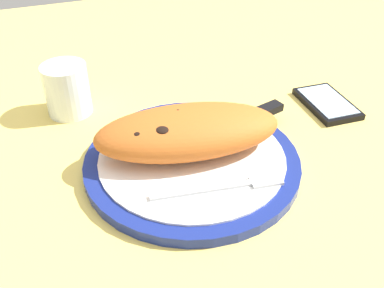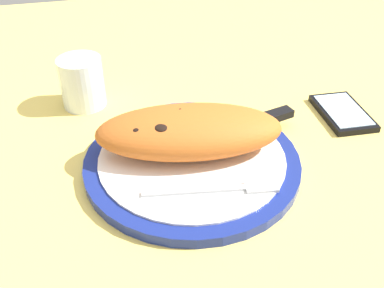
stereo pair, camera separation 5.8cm
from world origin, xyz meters
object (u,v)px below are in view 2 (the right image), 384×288
object	(u,v)px
calzone	(189,131)
water_glass	(82,85)
smartphone	(343,113)
fork	(223,189)
knife	(247,125)
plate	(192,161)

from	to	relation	value
calzone	water_glass	world-z (taller)	water_glass
water_glass	smartphone	bearing A→B (deg)	-18.33
fork	water_glass	distance (cm)	31.90
calzone	smartphone	size ratio (longest dim) A/B	2.30
fork	smartphone	xyz separation A→B (cm)	(24.40, 14.48, -1.43)
calzone	knife	world-z (taller)	calzone
knife	water_glass	bearing A→B (deg)	145.97
water_glass	fork	bearing A→B (deg)	-60.57
plate	calzone	bearing A→B (deg)	90.52
calzone	fork	world-z (taller)	calzone
calzone	knife	bearing A→B (deg)	18.09
calzone	water_glass	xyz separation A→B (cm)	(-13.50, 18.65, -1.17)
plate	smartphone	size ratio (longest dim) A/B	2.54
knife	fork	bearing A→B (deg)	-121.08
plate	calzone	world-z (taller)	calzone
fork	knife	bearing A→B (deg)	58.92
plate	fork	bearing A→B (deg)	-74.14
fork	knife	distance (cm)	14.26
calzone	fork	distance (cm)	9.77
water_glass	calzone	bearing A→B (deg)	-54.10
knife	water_glass	xyz separation A→B (cm)	(-23.01, 15.54, 1.37)
calzone	smartphone	bearing A→B (deg)	11.45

